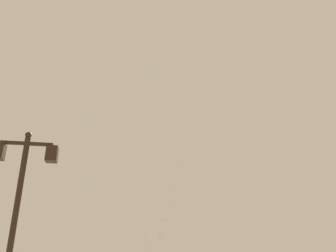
% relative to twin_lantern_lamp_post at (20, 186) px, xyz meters
% --- Properties ---
extents(twin_lantern_lamp_post, '(1.56, 0.28, 4.61)m').
position_rel_twin_lantern_lamp_post_xyz_m(twin_lantern_lamp_post, '(0.00, 0.00, 0.00)').
color(twin_lantern_lamp_post, black).
rests_on(twin_lantern_lamp_post, ground_plane).
extents(kite_train, '(4.63, 6.38, 12.07)m').
position_rel_twin_lantern_lamp_post_xyz_m(kite_train, '(6.82, 16.77, 3.70)').
color(kite_train, brown).
rests_on(kite_train, ground_plane).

